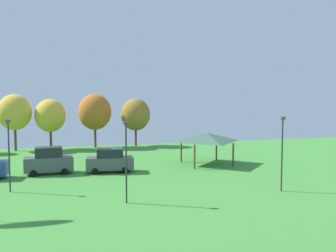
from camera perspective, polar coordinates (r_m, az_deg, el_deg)
name	(u,v)px	position (r m, az deg, el deg)	size (l,w,h in m)	color
parked_car_third_from_left	(49,161)	(37.00, -18.56, -5.34)	(4.66, 2.14, 2.68)	#4C5156
parked_car_rightmost_in_row	(110,161)	(36.43, -9.28, -5.49)	(4.88, 2.51, 2.42)	#4C5156
park_pavilion	(206,137)	(40.40, 6.17, -1.80)	(5.83, 5.76, 3.60)	brown
light_post_0	(282,149)	(29.74, 17.83, -3.56)	(0.36, 0.20, 5.98)	#2D2D33
light_post_1	(9,151)	(30.72, -24.15, -3.69)	(0.36, 0.20, 5.77)	#2D2D33
light_post_2	(126,157)	(25.24, -6.73, -4.97)	(0.36, 0.20, 5.80)	#2D2D33
treeline_tree_2	(15,112)	(55.03, -23.40, 2.02)	(4.64, 4.64, 8.08)	brown
treeline_tree_3	(50,116)	(54.80, -18.36, 1.57)	(4.41, 4.41, 7.41)	brown
treeline_tree_4	(95,112)	(55.15, -11.65, 2.22)	(4.97, 4.97, 8.19)	brown
treeline_tree_5	(136,115)	(56.03, -5.22, 1.83)	(4.60, 4.60, 7.51)	brown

